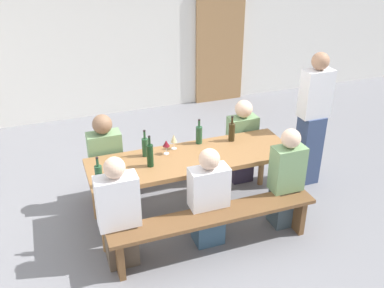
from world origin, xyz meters
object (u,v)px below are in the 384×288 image
(wine_bottle_1, at_px, (99,176))
(wine_bottle_2, at_px, (232,132))
(wine_glass_0, at_px, (166,144))
(seated_guest_near_2, at_px, (286,180))
(seated_guest_near_0, at_px, (119,215))
(standing_host, at_px, (312,122))
(seated_guest_near_1, at_px, (209,200))
(wooden_door, at_px, (220,45))
(wine_bottle_0, at_px, (145,147))
(bench_near, at_px, (215,221))
(tasting_table, at_px, (192,163))
(bench_far, at_px, (174,160))
(wine_glass_1, at_px, (174,139))
(seated_guest_far_0, at_px, (106,164))
(seated_guest_far_1, at_px, (242,143))
(wine_bottle_4, at_px, (199,134))
(wine_bottle_3, at_px, (150,155))

(wine_bottle_1, xyz_separation_m, wine_bottle_2, (1.58, 0.46, -0.01))
(wine_glass_0, height_order, seated_guest_near_2, seated_guest_near_2)
(seated_guest_near_0, distance_m, standing_host, 2.63)
(seated_guest_near_1, height_order, standing_host, standing_host)
(wooden_door, relative_size, wine_bottle_2, 6.94)
(wine_bottle_0, relative_size, seated_guest_near_2, 0.26)
(bench_near, relative_size, seated_guest_near_0, 1.83)
(bench_near, relative_size, wine_bottle_0, 7.03)
(tasting_table, bearing_deg, wine_bottle_2, 20.08)
(bench_near, bearing_deg, wine_bottle_1, 159.11)
(wine_bottle_1, bearing_deg, wine_glass_0, 27.63)
(bench_far, relative_size, wine_glass_1, 12.35)
(wine_bottle_1, bearing_deg, wooden_door, 51.76)
(bench_near, bearing_deg, tasting_table, 90.00)
(bench_far, height_order, wine_glass_1, wine_glass_1)
(bench_far, xyz_separation_m, wine_glass_1, (-0.13, -0.41, 0.51))
(wine_glass_0, bearing_deg, wine_bottle_1, -152.37)
(wine_glass_1, height_order, seated_guest_far_0, seated_guest_far_0)
(tasting_table, height_order, seated_guest_near_0, seated_guest_near_0)
(seated_guest_far_0, xyz_separation_m, seated_guest_far_1, (1.70, 0.00, -0.03))
(bench_far, height_order, seated_guest_far_1, seated_guest_far_1)
(wine_bottle_4, bearing_deg, seated_guest_near_0, -144.82)
(wine_glass_1, bearing_deg, wine_bottle_2, -2.73)
(wooden_door, height_order, tasting_table, wooden_door)
(wine_glass_0, height_order, standing_host, standing_host)
(tasting_table, xyz_separation_m, bench_near, (0.00, -0.65, -0.31))
(bench_near, distance_m, wine_glass_1, 1.03)
(wine_bottle_4, height_order, seated_guest_near_1, seated_guest_near_1)
(wine_bottle_1, height_order, seated_guest_far_1, seated_guest_far_1)
(bench_near, height_order, standing_host, standing_host)
(wine_bottle_2, height_order, wine_glass_1, wine_bottle_2)
(seated_guest_far_0, bearing_deg, wine_bottle_0, 50.97)
(wine_bottle_0, bearing_deg, wine_glass_0, -9.25)
(wine_bottle_2, xyz_separation_m, seated_guest_far_0, (-1.41, 0.30, -0.30))
(wooden_door, height_order, bench_near, wooden_door)
(tasting_table, relative_size, wine_bottle_2, 7.38)
(wine_bottle_3, xyz_separation_m, wine_glass_0, (0.23, 0.20, -0.01))
(wine_bottle_0, relative_size, wine_glass_0, 1.85)
(wine_bottle_1, height_order, wine_bottle_2, wine_bottle_1)
(wine_glass_0, distance_m, seated_guest_near_0, 0.99)
(wine_bottle_0, xyz_separation_m, wine_bottle_3, (-0.01, -0.23, 0.02))
(wine_bottle_1, bearing_deg, bench_far, 41.60)
(tasting_table, bearing_deg, wooden_door, 61.99)
(wine_bottle_2, height_order, seated_guest_near_1, seated_guest_near_1)
(wine_bottle_3, bearing_deg, seated_guest_far_0, 124.76)
(seated_guest_near_0, height_order, seated_guest_near_1, seated_guest_near_0)
(wine_bottle_1, relative_size, standing_host, 0.19)
(wine_bottle_3, distance_m, seated_guest_near_1, 0.75)
(bench_near, relative_size, wine_glass_0, 13.00)
(tasting_table, bearing_deg, seated_guest_far_0, 149.48)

